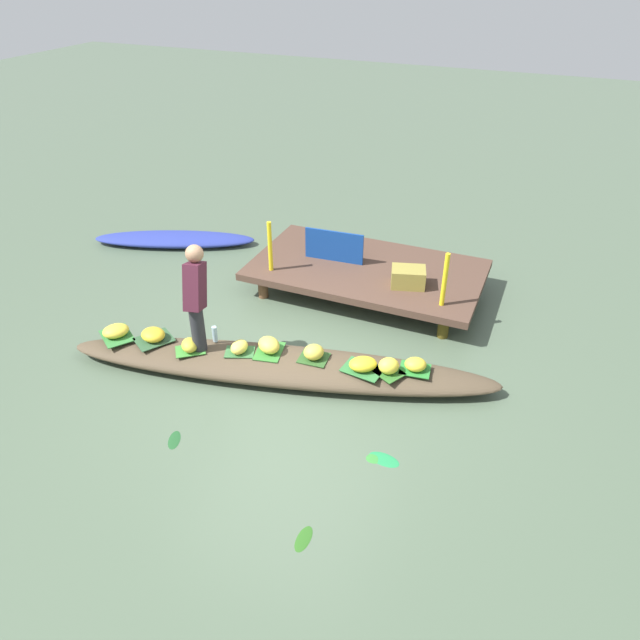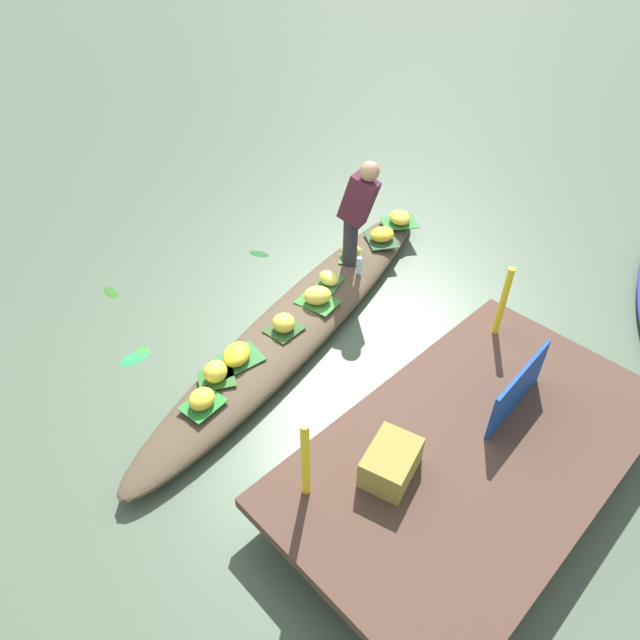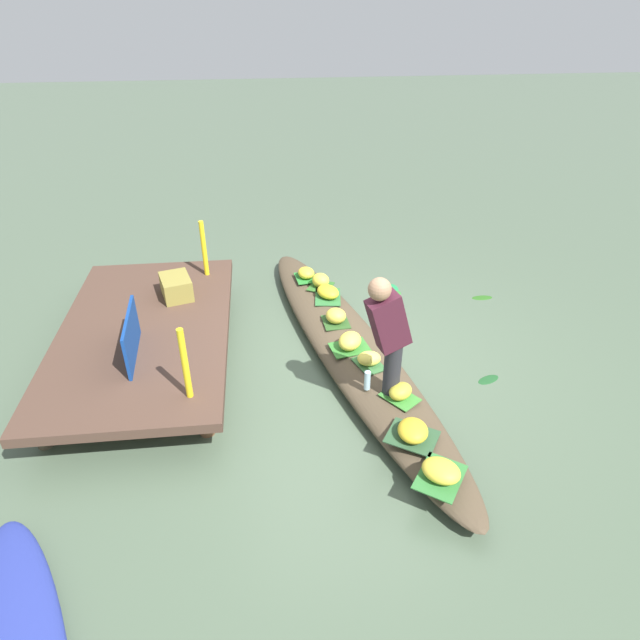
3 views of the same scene
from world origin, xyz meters
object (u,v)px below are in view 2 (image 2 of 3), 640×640
banana_bunch_4 (329,278)px  produce_crate (391,462)px  banana_bunch_2 (237,354)px  banana_bunch_7 (215,372)px  vendor_boat (304,317)px  banana_bunch_6 (284,323)px  banana_bunch_0 (318,295)px  banana_bunch_5 (351,251)px  banana_bunch_8 (382,234)px  banana_bunch_1 (400,217)px  water_bottle (359,265)px  vendor_person (358,208)px  banana_bunch_3 (202,399)px  market_banner (518,389)px

banana_bunch_4 → produce_crate: size_ratio=0.54×
banana_bunch_2 → banana_bunch_7: banana_bunch_7 is taller
vendor_boat → banana_bunch_7: 1.27m
banana_bunch_6 → produce_crate: (0.58, 1.81, 0.17)m
banana_bunch_6 → banana_bunch_0: bearing=-171.5°
banana_bunch_5 → produce_crate: size_ratio=0.55×
banana_bunch_8 → banana_bunch_0: bearing=13.3°
banana_bunch_0 → banana_bunch_4: 0.34m
banana_bunch_7 → banana_bunch_1: bearing=-169.7°
banana_bunch_4 → produce_crate: bearing=55.3°
banana_bunch_8 → produce_crate: (2.47, 2.21, 0.18)m
banana_bunch_1 → water_bottle: bearing=18.0°
banana_bunch_5 → vendor_person: size_ratio=0.19×
banana_bunch_3 → banana_bunch_4: size_ratio=1.01×
banana_bunch_8 → banana_bunch_2: bearing=9.7°
banana_bunch_4 → vendor_person: (-0.47, -0.05, 0.63)m
banana_bunch_3 → produce_crate: bearing=108.9°
banana_bunch_5 → vendor_person: (0.08, 0.14, 0.62)m
vendor_boat → banana_bunch_0: bearing=149.6°
banana_bunch_8 → banana_bunch_6: bearing=12.0°
banana_bunch_0 → banana_bunch_5: 0.92m
banana_bunch_8 → produce_crate: produce_crate is taller
banana_bunch_4 → vendor_person: vendor_person is taller
banana_bunch_0 → banana_bunch_6: size_ratio=1.22×
banana_bunch_2 → banana_bunch_8: size_ratio=1.05×
banana_bunch_0 → produce_crate: produce_crate is taller
banana_bunch_3 → water_bottle: (-2.33, -0.38, 0.02)m
banana_bunch_5 → vendor_person: 0.64m
banana_bunch_6 → water_bottle: bearing=-173.6°
banana_bunch_0 → vendor_person: bearing=-165.6°
banana_bunch_3 → banana_bunch_4: same height
vendor_person → market_banner: size_ratio=1.46×
banana_bunch_8 → produce_crate: bearing=41.8°
banana_bunch_5 → water_bottle: (0.17, 0.28, 0.02)m
banana_bunch_8 → vendor_person: (0.59, 0.12, 0.63)m
banana_bunch_0 → banana_bunch_3: 1.67m
banana_bunch_3 → banana_bunch_8: bearing=-168.0°
banana_bunch_7 → vendor_person: (-2.16, -0.36, 0.61)m
banana_bunch_4 → banana_bunch_0: bearing=25.5°
vendor_boat → banana_bunch_8: (-1.52, -0.28, 0.21)m
banana_bunch_0 → banana_bunch_5: banana_bunch_0 is taller
banana_bunch_3 → banana_bunch_5: (-2.49, -0.66, 0.00)m
vendor_boat → banana_bunch_2: 0.99m
banana_bunch_2 → vendor_person: bearing=-171.0°
banana_bunch_1 → banana_bunch_8: bearing=13.0°
market_banner → produce_crate: size_ratio=1.93×
banana_bunch_1 → banana_bunch_5: (0.98, 0.09, 0.00)m
vendor_boat → banana_bunch_3: size_ratio=20.92×
vendor_person → market_banner: vendor_person is taller
banana_bunch_7 → market_banner: size_ratio=0.27×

